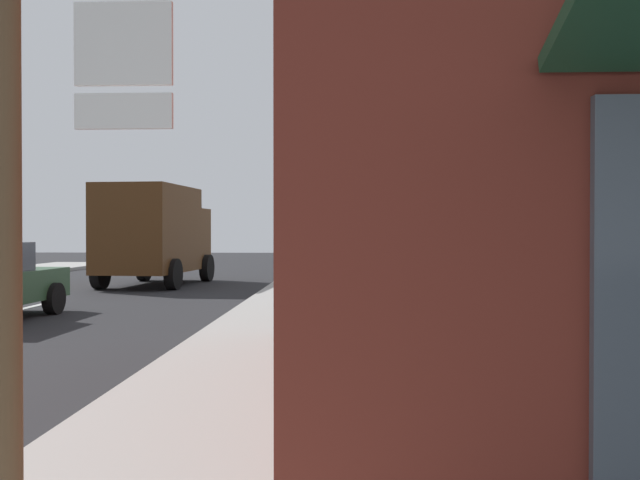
{
  "coord_description": "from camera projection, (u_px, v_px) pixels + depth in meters",
  "views": [
    {
      "loc": [
        7.03,
        -3.89,
        1.67
      ],
      "look_at": [
        6.34,
        12.64,
        1.47
      ],
      "focal_mm": 38.32,
      "sensor_mm": 36.0,
      "label": 1
    }
  ],
  "objects": [
    {
      "name": "ground_plane",
      "position": [
        11.0,
        312.0,
        14.19
      ],
      "size": [
        80.0,
        80.0,
        0.0
      ],
      "primitive_type": "plane",
      "color": "#232326"
    },
    {
      "name": "traffic_light_far_right",
      "position": [
        285.0,
        205.0,
        21.45
      ],
      "size": [
        0.3,
        0.49,
        3.38
      ],
      "color": "#47474C",
      "rests_on": "ground"
    },
    {
      "name": "route_sign_post",
      "position": [
        9.0,
        184.0,
        3.45
      ],
      "size": [
        1.66,
        0.14,
        3.2
      ],
      "color": "brown",
      "rests_on": "ground"
    },
    {
      "name": "delivery_truck",
      "position": [
        155.0,
        232.0,
        21.15
      ],
      "size": [
        2.8,
        5.15,
        3.05
      ],
      "color": "#4C2D14",
      "rests_on": "ground"
    },
    {
      "name": "sidewalk_right",
      "position": [
        303.0,
        323.0,
        11.94
      ],
      "size": [
        3.01,
        44.0,
        0.14
      ],
      "primitive_type": "cube",
      "color": "#9E9B96",
      "rests_on": "ground"
    }
  ]
}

